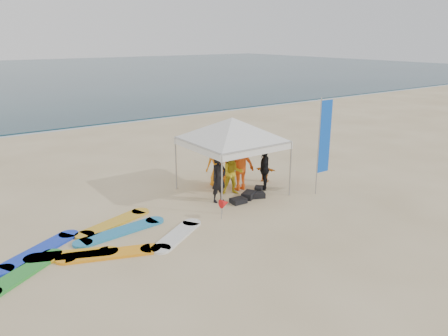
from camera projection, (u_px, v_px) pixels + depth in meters
ground at (266, 231)px, 12.66m from camera, size 120.00×120.00×0.00m
shoreline_foam at (74, 127)px, 26.88m from camera, size 160.00×1.20×0.01m
person_black_a at (219, 179)px, 14.67m from camera, size 0.63×0.46×1.62m
person_yellow at (233, 173)px, 15.40m from camera, size 0.93×0.86×1.55m
person_orange_a at (240, 164)px, 15.81m from camera, size 1.30×0.83×1.90m
person_black_b at (264, 169)px, 15.86m from camera, size 0.93×0.91×1.57m
person_orange_b at (218, 162)px, 16.24m from camera, size 0.94×0.66×1.83m
person_seated at (265, 171)px, 16.85m from camera, size 0.62×0.78×0.83m
canopy_tent at (232, 118)px, 15.02m from camera, size 4.13×4.13×3.11m
feather_flag at (324, 138)px, 15.15m from camera, size 0.58×0.04×3.43m
marker_pennant at (225, 203)px, 13.39m from camera, size 0.28×0.28×0.64m
gear_pile at (250, 196)px, 15.17m from camera, size 1.74×0.90×0.22m
surfboard_spread at (96, 244)px, 11.75m from camera, size 5.86×3.15×0.07m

